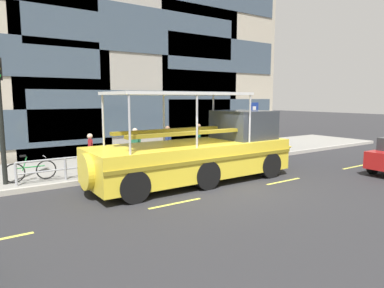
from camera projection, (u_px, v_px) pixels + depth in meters
The scene contains 13 objects.
ground_plane at pixel (222, 187), 12.04m from camera, with size 120.00×120.00×0.00m, color #2B2B2D.
sidewalk at pixel (150, 160), 16.61m from camera, with size 32.00×4.80×0.18m, color gray.
curb_edge at pixel (176, 169), 14.57m from camera, with size 32.00×0.18×0.18m, color #B2ADA3.
lane_centreline at pixel (236, 191), 11.45m from camera, with size 25.80×0.12×0.01m.
curb_guardrail at pixel (162, 154), 14.49m from camera, with size 11.35×0.09×0.82m.
traffic_light_pole at pixel (0, 106), 11.26m from camera, with size 0.24×0.46×4.43m.
parking_sign at pixel (254, 119), 18.17m from camera, with size 0.60×0.12×2.71m.
leaned_bicycle at pixel (31, 171), 12.05m from camera, with size 1.74×0.46×0.96m.
duck_tour_boat at pixel (205, 151), 12.90m from camera, with size 9.69×2.59×3.33m.
pedestrian_near_bow at pixel (199, 137), 17.07m from camera, with size 0.34×0.38×1.66m.
pedestrian_mid_left at pixel (168, 140), 15.68m from camera, with size 0.23×0.48×1.67m.
pedestrian_mid_right at pixel (135, 143), 14.50m from camera, with size 0.39×0.34×1.68m.
pedestrian_near_stern at pixel (90, 149), 13.43m from camera, with size 0.24×0.44×1.56m.
Camera 1 is at (-7.51, -9.07, 3.13)m, focal length 31.69 mm.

